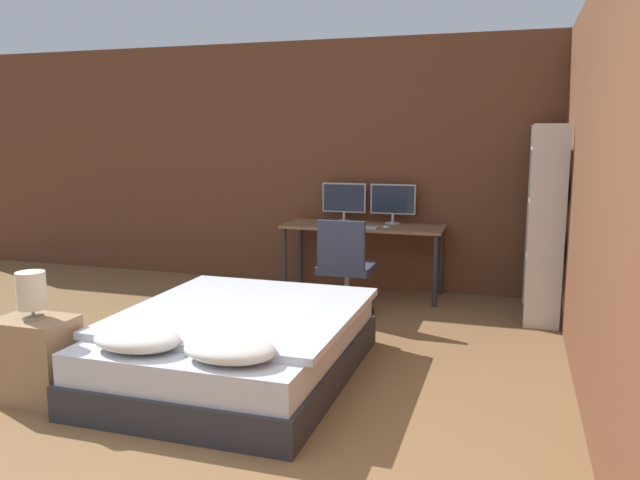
# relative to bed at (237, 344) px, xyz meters

# --- Properties ---
(ground_plane) EXTENTS (20.00, 20.00, 0.00)m
(ground_plane) POSITION_rel_bed_xyz_m (0.21, -1.33, -0.24)
(ground_plane) COLOR brown
(wall_back) EXTENTS (12.00, 0.06, 2.70)m
(wall_back) POSITION_rel_bed_xyz_m (0.21, 2.88, 1.11)
(wall_back) COLOR brown
(wall_back) RESTS_ON ground_plane
(wall_side_right) EXTENTS (0.06, 12.00, 2.70)m
(wall_side_right) POSITION_rel_bed_xyz_m (2.28, 0.17, 1.11)
(wall_side_right) COLOR brown
(wall_side_right) RESTS_ON ground_plane
(bed) EXTENTS (1.57, 2.00, 0.54)m
(bed) POSITION_rel_bed_xyz_m (0.00, 0.00, 0.00)
(bed) COLOR #2D2D33
(bed) RESTS_ON ground_plane
(nightstand) EXTENTS (0.47, 0.35, 0.54)m
(nightstand) POSITION_rel_bed_xyz_m (-1.06, -0.72, 0.03)
(nightstand) COLOR #997551
(nightstand) RESTS_ON ground_plane
(bedside_lamp) EXTENTS (0.18, 0.18, 0.30)m
(bedside_lamp) POSITION_rel_bed_xyz_m (-1.06, -0.72, 0.48)
(bedside_lamp) COLOR gray
(bedside_lamp) RESTS_ON nightstand
(desk) EXTENTS (1.68, 0.62, 0.75)m
(desk) POSITION_rel_bed_xyz_m (0.30, 2.50, 0.43)
(desk) COLOR #846042
(desk) RESTS_ON ground_plane
(monitor_left) EXTENTS (0.48, 0.16, 0.42)m
(monitor_left) POSITION_rel_bed_xyz_m (0.03, 2.71, 0.75)
(monitor_left) COLOR #B7B7BC
(monitor_left) RESTS_ON desk
(monitor_right) EXTENTS (0.48, 0.16, 0.42)m
(monitor_right) POSITION_rel_bed_xyz_m (0.57, 2.71, 0.75)
(monitor_right) COLOR #B7B7BC
(monitor_right) RESTS_ON desk
(keyboard) EXTENTS (0.38, 0.13, 0.02)m
(keyboard) POSITION_rel_bed_xyz_m (0.30, 2.30, 0.52)
(keyboard) COLOR #B7B7BC
(keyboard) RESTS_ON desk
(computer_mouse) EXTENTS (0.07, 0.05, 0.04)m
(computer_mouse) POSITION_rel_bed_xyz_m (0.58, 2.30, 0.53)
(computer_mouse) COLOR #B7B7BC
(computer_mouse) RESTS_ON desk
(office_chair) EXTENTS (0.52, 0.52, 0.92)m
(office_chair) POSITION_rel_bed_xyz_m (0.32, 1.74, 0.14)
(office_chair) COLOR black
(office_chair) RESTS_ON ground_plane
(bookshelf) EXTENTS (0.30, 0.88, 1.78)m
(bookshelf) POSITION_rel_bed_xyz_m (2.08, 2.13, 0.76)
(bookshelf) COLOR beige
(bookshelf) RESTS_ON ground_plane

